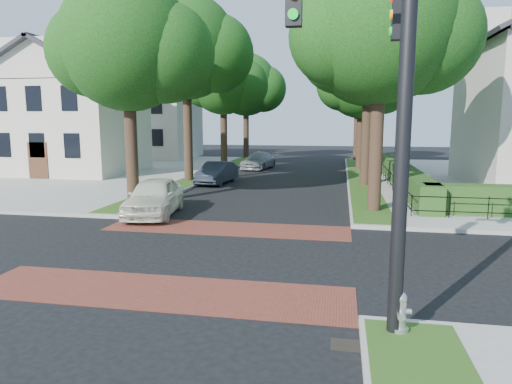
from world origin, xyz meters
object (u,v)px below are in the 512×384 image
parked_car_rear (258,161)px  parked_car_front (154,197)px  parked_car_middle (217,173)px  fire_hydrant (400,312)px  traffic_signal (392,76)px

parked_car_rear → parked_car_front: bearing=-84.5°
parked_car_middle → fire_hydrant: bearing=-60.1°
parked_car_front → traffic_signal: bearing=-56.6°
parked_car_rear → traffic_signal: bearing=-66.8°
parked_car_front → fire_hydrant: parked_car_front is taller
parked_car_front → parked_car_middle: bearing=81.3°
parked_car_rear → fire_hydrant: size_ratio=5.96×
parked_car_front → fire_hydrant: (8.80, -9.61, -0.27)m
parked_car_front → fire_hydrant: bearing=-56.2°
traffic_signal → parked_car_front: size_ratio=1.72×
fire_hydrant → parked_car_middle: bearing=115.6°
parked_car_middle → traffic_signal: bearing=-60.6°
parked_car_front → parked_car_rear: parked_car_front is taller
parked_car_middle → fire_hydrant: size_ratio=5.39×
parked_car_front → parked_car_rear: (1.00, 19.09, -0.12)m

